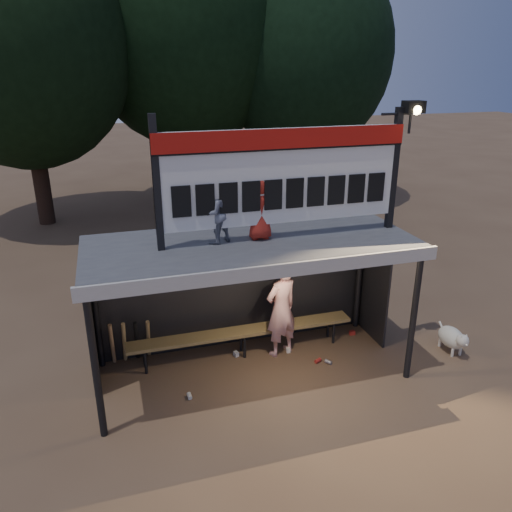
# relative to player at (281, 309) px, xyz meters

# --- Properties ---
(ground) EXTENTS (80.00, 80.00, 0.00)m
(ground) POSITION_rel_player_xyz_m (-0.65, -0.39, -0.88)
(ground) COLOR #503928
(ground) RESTS_ON ground
(player) EXTENTS (0.75, 0.62, 1.75)m
(player) POSITION_rel_player_xyz_m (0.00, 0.00, 0.00)
(player) COLOR white
(player) RESTS_ON ground
(child_a) EXTENTS (0.56, 0.52, 0.92)m
(child_a) POSITION_rel_player_xyz_m (-1.17, -0.33, 1.90)
(child_a) COLOR slate
(child_a) RESTS_ON dugout_shelter
(child_b) EXTENTS (0.47, 0.30, 0.95)m
(child_b) POSITION_rel_player_xyz_m (-0.50, -0.34, 1.92)
(child_b) COLOR #A02318
(child_b) RESTS_ON dugout_shelter
(dugout_shelter) EXTENTS (5.10, 2.08, 2.32)m
(dugout_shelter) POSITION_rel_player_xyz_m (-0.65, -0.15, 0.97)
(dugout_shelter) COLOR #434345
(dugout_shelter) RESTS_ON ground
(scoreboard_assembly) EXTENTS (4.10, 0.27, 1.99)m
(scoreboard_assembly) POSITION_rel_player_xyz_m (-0.10, -0.40, 2.45)
(scoreboard_assembly) COLOR black
(scoreboard_assembly) RESTS_ON dugout_shelter
(bench) EXTENTS (4.00, 0.35, 0.48)m
(bench) POSITION_rel_player_xyz_m (-0.65, 0.16, -0.44)
(bench) COLOR olive
(bench) RESTS_ON ground
(tree_left) EXTENTS (6.46, 6.46, 9.27)m
(tree_left) POSITION_rel_player_xyz_m (-4.65, 9.61, 4.64)
(tree_left) COLOR black
(tree_left) RESTS_ON ground
(tree_mid) EXTENTS (7.22, 7.22, 10.36)m
(tree_mid) POSITION_rel_player_xyz_m (0.35, 11.11, 5.29)
(tree_mid) COLOR black
(tree_mid) RESTS_ON ground
(tree_right) EXTENTS (6.08, 6.08, 8.72)m
(tree_right) POSITION_rel_player_xyz_m (4.35, 10.11, 4.31)
(tree_right) COLOR black
(tree_right) RESTS_ON ground
(dog) EXTENTS (0.36, 0.81, 0.49)m
(dog) POSITION_rel_player_xyz_m (2.94, -0.85, -0.60)
(dog) COLOR beige
(dog) RESTS_ON ground
(bats) EXTENTS (0.67, 0.35, 0.84)m
(bats) POSITION_rel_player_xyz_m (-2.56, 0.43, -0.45)
(bats) COLOR #9F734A
(bats) RESTS_ON ground
(litter) EXTENTS (3.38, 1.12, 0.08)m
(litter) POSITION_rel_player_xyz_m (0.06, -0.25, -0.84)
(litter) COLOR #A8231C
(litter) RESTS_ON ground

